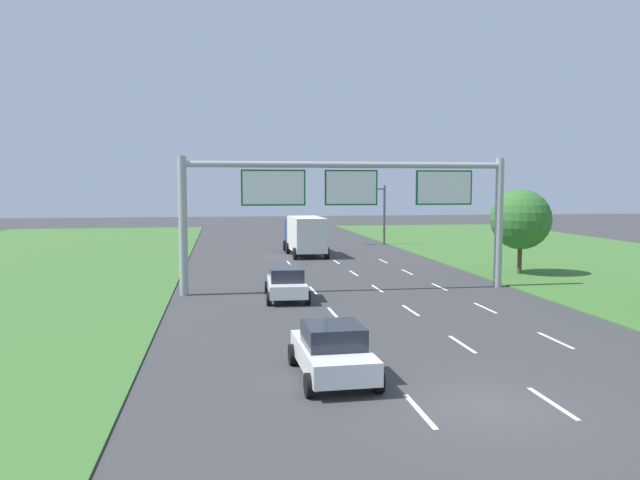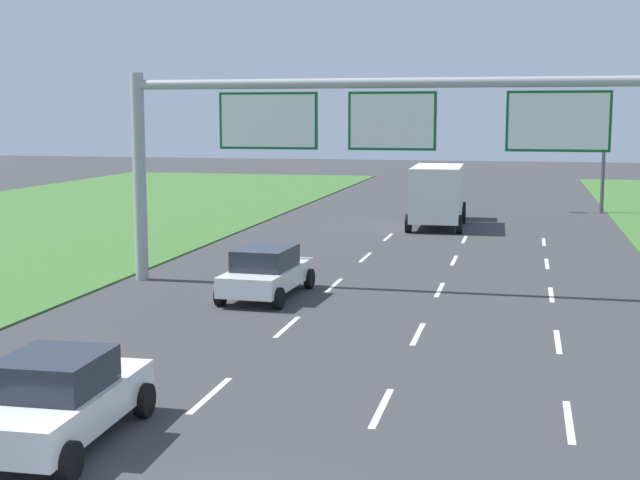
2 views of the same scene
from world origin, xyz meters
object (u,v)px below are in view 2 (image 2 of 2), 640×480
car_near_red (267,271)px  traffic_light_mast (569,145)px  sign_gantry (390,136)px  box_truck (438,193)px  car_lead_silver (58,399)px

car_near_red → traffic_light_mast: traffic_light_mast is taller
sign_gantry → traffic_light_mast: bearing=75.3°
sign_gantry → traffic_light_mast: 26.00m
box_truck → traffic_light_mast: size_ratio=1.38×
car_near_red → sign_gantry: bearing=30.3°
car_lead_silver → traffic_light_mast: size_ratio=0.75×
box_truck → traffic_light_mast: traffic_light_mast is taller
car_lead_silver → car_near_red: bearing=88.2°
car_lead_silver → sign_gantry: (3.54, 14.62, 4.15)m
car_lead_silver → traffic_light_mast: bearing=73.9°
car_lead_silver → box_truck: (3.47, 32.01, 0.89)m
car_lead_silver → sign_gantry: sign_gantry is taller
car_near_red → car_lead_silver: 12.75m
car_lead_silver → traffic_light_mast: (10.14, 39.75, 3.08)m
car_near_red → traffic_light_mast: (10.15, 27.00, 3.07)m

